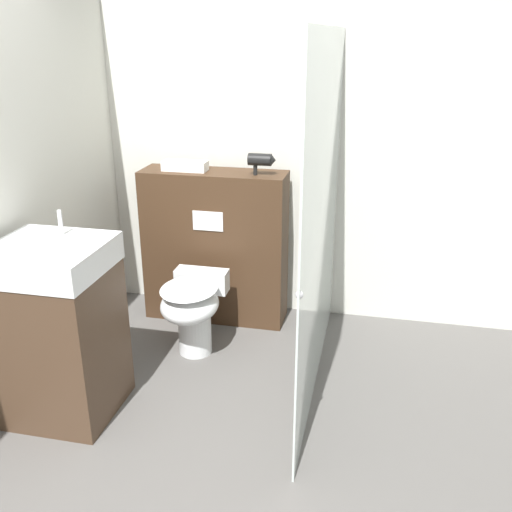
# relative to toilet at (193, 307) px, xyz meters

# --- Properties ---
(ground_plane) EXTENTS (12.00, 12.00, 0.00)m
(ground_plane) POSITION_rel_toilet_xyz_m (0.44, -1.13, -0.35)
(ground_plane) COLOR #565451
(wall_back) EXTENTS (8.00, 0.06, 2.50)m
(wall_back) POSITION_rel_toilet_xyz_m (0.44, 0.84, 0.90)
(wall_back) COLOR silver
(wall_back) RESTS_ON ground_plane
(partition_panel) EXTENTS (1.05, 0.33, 1.14)m
(partition_panel) POSITION_rel_toilet_xyz_m (-0.01, 0.59, 0.22)
(partition_panel) COLOR #3D2819
(partition_panel) RESTS_ON ground_plane
(shower_glass) EXTENTS (0.04, 1.87, 2.09)m
(shower_glass) POSITION_rel_toilet_xyz_m (0.85, -0.12, 0.69)
(shower_glass) COLOR silver
(shower_glass) RESTS_ON ground_plane
(toilet) EXTENTS (0.38, 0.56, 0.53)m
(toilet) POSITION_rel_toilet_xyz_m (0.00, 0.00, 0.00)
(toilet) COLOR white
(toilet) RESTS_ON ground_plane
(sink_vanity) EXTENTS (0.59, 0.57, 1.16)m
(sink_vanity) POSITION_rel_toilet_xyz_m (-0.53, -0.74, 0.16)
(sink_vanity) COLOR #473323
(sink_vanity) RESTS_ON ground_plane
(hair_drier) EXTENTS (0.19, 0.08, 0.15)m
(hair_drier) POSITION_rel_toilet_xyz_m (0.35, 0.54, 0.89)
(hair_drier) COLOR black
(hair_drier) RESTS_ON partition_panel
(folded_towel) EXTENTS (0.32, 0.12, 0.07)m
(folded_towel) POSITION_rel_toilet_xyz_m (-0.21, 0.57, 0.82)
(folded_towel) COLOR white
(folded_towel) RESTS_ON partition_panel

